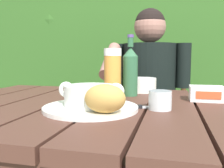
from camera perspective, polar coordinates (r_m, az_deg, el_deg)
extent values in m
cube|color=#4F2E24|center=(1.03, -23.93, -4.23)|extent=(0.15, 0.84, 0.04)
cube|color=#4F2E24|center=(0.94, -16.31, -4.88)|extent=(0.15, 0.84, 0.04)
cube|color=#4F2E24|center=(0.88, -7.32, -5.53)|extent=(0.15, 0.84, 0.04)
cube|color=#4F2E24|center=(0.83, 2.89, -6.10)|extent=(0.15, 0.84, 0.04)
cube|color=#4F2E24|center=(0.82, 13.84, -6.51)|extent=(0.15, 0.84, 0.04)
cube|color=#4F2E24|center=(0.83, 24.78, -6.67)|extent=(0.15, 0.84, 0.04)
cube|color=#4F2E24|center=(1.22, 6.37, -4.86)|extent=(1.37, 0.03, 0.08)
cube|color=#4F2E24|center=(1.54, -20.12, -15.32)|extent=(0.06, 0.06, 0.72)
cube|color=#315D22|center=(2.55, 10.39, 4.77)|extent=(4.00, 0.60, 1.71)
cylinder|color=#4C3823|center=(2.97, -10.01, -1.45)|extent=(0.10, 0.10, 1.04)
sphere|color=#315D22|center=(2.97, -10.30, 13.44)|extent=(0.91, 0.91, 0.91)
cylinder|color=#4A3018|center=(1.93, 15.96, -15.19)|extent=(0.04, 0.04, 0.44)
cylinder|color=#4A3018|center=(1.96, 2.56, -14.59)|extent=(0.04, 0.04, 0.44)
cube|color=#4A3018|center=(1.67, 8.80, -9.99)|extent=(0.48, 0.42, 0.02)
cylinder|color=#4A3018|center=(1.81, 16.41, -1.45)|extent=(0.04, 0.04, 0.48)
cylinder|color=#4A3018|center=(1.84, 2.63, -1.06)|extent=(0.04, 0.04, 0.48)
cube|color=#4A3018|center=(1.82, 9.42, -3.51)|extent=(0.44, 0.02, 0.04)
cube|color=#4A3018|center=(1.81, 9.49, 0.25)|extent=(0.44, 0.02, 0.04)
cube|color=#4A3018|center=(1.80, 9.56, 4.07)|extent=(0.44, 0.02, 0.04)
cylinder|color=black|center=(1.46, 11.51, -10.10)|extent=(0.13, 0.40, 0.13)
cylinder|color=black|center=(1.48, 4.80, -9.81)|extent=(0.13, 0.40, 0.13)
cylinder|color=black|center=(1.51, 8.66, 0.03)|extent=(0.32, 0.32, 0.49)
sphere|color=#97675A|center=(1.52, 8.89, 13.10)|extent=(0.19, 0.19, 0.19)
sphere|color=black|center=(1.52, 8.90, 13.81)|extent=(0.18, 0.18, 0.18)
cylinder|color=black|center=(1.48, 16.41, 4.17)|extent=(0.08, 0.08, 0.26)
cylinder|color=black|center=(1.52, 1.10, 4.48)|extent=(0.08, 0.08, 0.26)
cylinder|color=#97675A|center=(1.36, -0.38, 5.52)|extent=(0.07, 0.25, 0.21)
cylinder|color=white|center=(0.75, -5.00, -5.58)|extent=(0.29, 0.29, 0.01)
cylinder|color=white|center=(0.75, -5.03, -2.73)|extent=(0.16, 0.16, 0.06)
cylinder|color=#C86B2D|center=(0.74, -5.04, -1.66)|extent=(0.14, 0.14, 0.01)
torus|color=white|center=(0.77, -10.67, -1.30)|extent=(0.05, 0.01, 0.05)
torus|color=white|center=(0.72, 0.98, -1.73)|extent=(0.05, 0.01, 0.05)
ellipsoid|color=#C49447|center=(0.65, -1.65, -3.43)|extent=(0.11, 0.09, 0.08)
cylinder|color=gold|center=(0.99, 0.15, 1.80)|extent=(0.07, 0.07, 0.17)
cylinder|color=white|center=(0.98, 0.15, 7.49)|extent=(0.07, 0.07, 0.03)
cylinder|color=#30603D|center=(1.01, 4.31, 1.83)|extent=(0.06, 0.06, 0.16)
cone|color=#30603D|center=(1.01, 4.36, 7.55)|extent=(0.06, 0.06, 0.04)
cylinder|color=#30603D|center=(1.01, 4.38, 9.73)|extent=(0.02, 0.02, 0.04)
cylinder|color=#5C4388|center=(1.01, 4.39, 11.15)|extent=(0.03, 0.03, 0.01)
cylinder|color=silver|center=(0.76, 11.21, -3.74)|extent=(0.07, 0.07, 0.06)
cube|color=white|center=(0.96, 21.33, -2.09)|extent=(0.12, 0.09, 0.05)
cube|color=#DA542D|center=(0.92, 21.70, -2.51)|extent=(0.08, 0.00, 0.03)
cube|color=silver|center=(0.79, 9.25, -5.35)|extent=(0.12, 0.06, 0.00)
cube|color=black|center=(0.77, 4.69, -5.36)|extent=(0.07, 0.04, 0.01)
cylinder|color=white|center=(1.14, 6.97, -0.19)|extent=(0.13, 0.13, 0.06)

